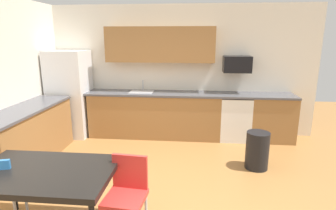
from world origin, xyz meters
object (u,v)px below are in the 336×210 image
object	(u,v)px
refrigerator	(70,94)
trash_bin	(257,150)
dining_table	(43,176)
chair_near_table	(127,190)
microwave	(237,64)
oven_range	(235,117)

from	to	relation	value
refrigerator	trash_bin	xyz separation A→B (m)	(3.61, -1.25, -0.59)
dining_table	chair_near_table	distance (m)	0.85
microwave	trash_bin	bearing A→B (deg)	-82.67
chair_near_table	trash_bin	size ratio (longest dim) A/B	1.42
refrigerator	microwave	xyz separation A→B (m)	(3.42, 0.18, 0.63)
microwave	trash_bin	distance (m)	1.89
oven_range	microwave	distance (m)	1.07
refrigerator	chair_near_table	bearing A→B (deg)	-56.79
dining_table	trash_bin	xyz separation A→B (m)	(2.50, 1.81, -0.39)
microwave	chair_near_table	bearing A→B (deg)	-115.72
chair_near_table	microwave	bearing A→B (deg)	64.28
microwave	chair_near_table	xyz separation A→B (m)	(-1.50, -3.12, -1.02)
refrigerator	microwave	bearing A→B (deg)	3.01
trash_bin	oven_range	bearing A→B (deg)	97.87
microwave	chair_near_table	size ratio (longest dim) A/B	0.64
refrigerator	trash_bin	distance (m)	3.86
oven_range	microwave	bearing A→B (deg)	90.00
oven_range	dining_table	size ratio (longest dim) A/B	0.65
refrigerator	dining_table	distance (m)	3.26
oven_range	microwave	xyz separation A→B (m)	(-0.00, 0.10, 1.07)
refrigerator	dining_table	size ratio (longest dim) A/B	1.27
microwave	trash_bin	size ratio (longest dim) A/B	0.90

